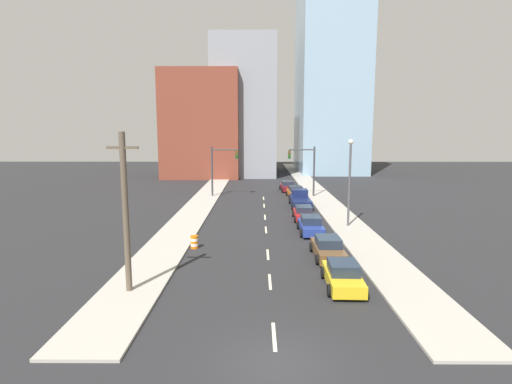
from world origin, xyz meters
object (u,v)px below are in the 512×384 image
object	(u,v)px
traffic_signal_right	(307,165)
sedan_yellow	(343,276)
sedan_maroon	(288,186)
traffic_signal_left	(219,165)
utility_pole_left_near	(126,212)
street_lamp	(350,176)
sedan_blue	(311,225)
traffic_barrel	(194,242)
sedan_orange	(296,192)
pickup_truck_navy	(300,200)
sedan_red	(304,213)
sedan_brown	(328,248)

from	to	relation	value
traffic_signal_right	sedan_yellow	distance (m)	31.11
sedan_maroon	traffic_signal_left	bearing A→B (deg)	-154.26
utility_pole_left_near	street_lamp	world-z (taller)	utility_pole_left_near
traffic_signal_right	sedan_blue	size ratio (longest dim) A/B	1.45
traffic_barrel	utility_pole_left_near	bearing A→B (deg)	-104.86
utility_pole_left_near	sedan_maroon	world-z (taller)	utility_pole_left_near
traffic_signal_left	street_lamp	xyz separation A→B (m)	(13.18, -16.87, 0.39)
sedan_blue	sedan_orange	bearing A→B (deg)	88.75
pickup_truck_navy	sedan_maroon	bearing A→B (deg)	92.51
utility_pole_left_near	sedan_yellow	bearing A→B (deg)	4.14
sedan_orange	pickup_truck_navy	bearing A→B (deg)	-93.62
sedan_yellow	sedan_red	xyz separation A→B (m)	(-0.25, 16.99, -0.04)
street_lamp	sedan_red	size ratio (longest dim) A/B	1.79
traffic_barrel	sedan_blue	bearing A→B (deg)	26.35
street_lamp	sedan_yellow	bearing A→B (deg)	-103.65
sedan_orange	sedan_maroon	xyz separation A→B (m)	(-0.60, 5.75, -0.02)
traffic_barrel	street_lamp	size ratio (longest dim) A/B	0.12
street_lamp	sedan_blue	world-z (taller)	street_lamp
utility_pole_left_near	street_lamp	size ratio (longest dim) A/B	1.08
utility_pole_left_near	traffic_barrel	xyz separation A→B (m)	(2.16, 8.16, -3.88)
sedan_yellow	sedan_orange	bearing A→B (deg)	91.44
traffic_signal_left	traffic_barrel	distance (m)	23.83
sedan_brown	traffic_barrel	bearing A→B (deg)	166.64
traffic_signal_left	traffic_barrel	bearing A→B (deg)	-88.91
sedan_blue	pickup_truck_navy	xyz separation A→B (m)	(0.37, 12.21, 0.10)
traffic_signal_right	traffic_barrel	world-z (taller)	traffic_signal_right
traffic_signal_left	street_lamp	size ratio (longest dim) A/B	0.84
utility_pole_left_near	sedan_blue	world-z (taller)	utility_pole_left_near
sedan_maroon	utility_pole_left_near	bearing A→B (deg)	-109.89
sedan_brown	sedan_orange	bearing A→B (deg)	89.34
sedan_brown	sedan_maroon	world-z (taller)	sedan_brown
utility_pole_left_near	traffic_barrel	distance (m)	9.29
street_lamp	sedan_red	distance (m)	6.16
sedan_orange	sedan_red	bearing A→B (deg)	-95.03
traffic_signal_right	sedan_blue	bearing A→B (deg)	-95.75
pickup_truck_navy	sedan_orange	xyz separation A→B (m)	(0.06, 6.24, -0.10)
pickup_truck_navy	street_lamp	bearing A→B (deg)	-72.14
sedan_blue	pickup_truck_navy	bearing A→B (deg)	88.35
sedan_orange	sedan_maroon	world-z (taller)	sedan_orange
sedan_yellow	pickup_truck_navy	size ratio (longest dim) A/B	0.72
traffic_barrel	street_lamp	world-z (taller)	street_lamp
traffic_barrel	sedan_yellow	world-z (taller)	sedan_yellow
sedan_brown	sedan_red	distance (m)	11.84
sedan_yellow	sedan_red	size ratio (longest dim) A/B	0.98
street_lamp	utility_pole_left_near	bearing A→B (deg)	-135.15
sedan_red	sedan_maroon	distance (m)	19.05
street_lamp	sedan_blue	xyz separation A→B (m)	(-3.63, -2.15, -3.89)
sedan_red	sedan_orange	world-z (taller)	sedan_orange
sedan_brown	sedan_blue	distance (m)	6.69
sedan_yellow	sedan_orange	world-z (taller)	sedan_orange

